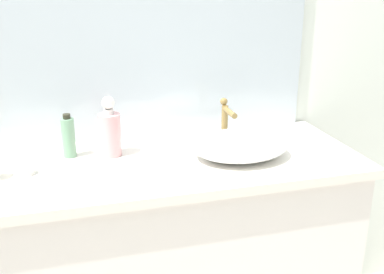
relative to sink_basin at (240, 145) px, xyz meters
name	(u,v)px	position (x,y,z in m)	size (l,w,h in m)	color
bathroom_wall_rear	(107,25)	(-0.39, 0.35, 0.38)	(6.00, 0.06, 2.60)	silver
vanity_counter	(147,272)	(-0.33, 0.04, -0.48)	(1.49, 0.54, 0.88)	white
sink_basin	(240,145)	(0.00, 0.00, 0.00)	(0.33, 0.26, 0.08)	white
faucet	(226,117)	(0.00, 0.15, 0.06)	(0.03, 0.13, 0.16)	olive
soap_dispenser	(110,131)	(-0.43, 0.13, 0.04)	(0.08, 0.08, 0.21)	#D99CA0
perfume_bottle	(69,137)	(-0.56, 0.16, 0.03)	(0.04, 0.04, 0.15)	gray
candle_jar	(26,170)	(-0.70, 0.04, -0.03)	(0.05, 0.05, 0.03)	silver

